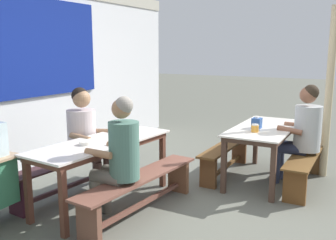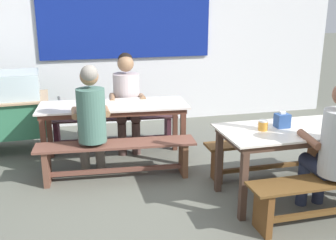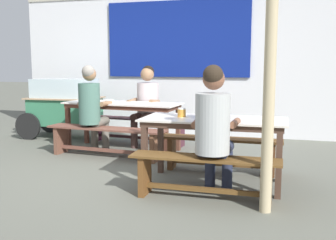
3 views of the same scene
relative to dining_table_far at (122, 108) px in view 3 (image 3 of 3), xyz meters
name	(u,v)px [view 3 (image 3 of 3)]	position (x,y,z in m)	size (l,w,h in m)	color
ground_plane	(138,169)	(0.62, -1.01, -0.65)	(40.00, 40.00, 0.00)	#626358
backdrop_wall	(189,56)	(0.61, 1.68, 0.79)	(6.65, 0.23, 2.73)	silver
dining_table_far	(122,108)	(0.00, 0.00, 0.00)	(1.81, 0.76, 0.73)	silver
dining_table_near	(214,126)	(1.64, -1.37, 0.00)	(1.55, 0.73, 0.73)	silver
bench_far_back	(138,127)	(0.04, 0.52, -0.37)	(1.76, 0.41, 0.42)	#43272A
bench_far_front	(106,137)	(-0.04, -0.52, -0.36)	(1.77, 0.44, 0.42)	brown
bench_near_back	(221,149)	(1.63, -0.84, -0.37)	(1.47, 0.27, 0.42)	brown
bench_near_front	(204,172)	(1.65, -1.89, -0.38)	(1.46, 0.31, 0.42)	brown
food_cart	(64,103)	(-1.42, 0.72, -0.04)	(1.58, 0.86, 1.04)	#357854
person_left_back_turned	(92,106)	(-0.29, -0.44, 0.06)	(0.41, 0.52, 1.29)	slate
person_center_facing	(147,101)	(0.22, 0.45, 0.07)	(0.48, 0.57, 1.28)	#4D3631
person_near_front	(214,125)	(1.72, -1.83, 0.08)	(0.45, 0.57, 1.30)	#272E46
tissue_box	(203,111)	(1.50, -1.30, 0.15)	(0.13, 0.11, 0.16)	#2C4F90
condiment_jar	(182,113)	(1.28, -1.34, 0.13)	(0.09, 0.09, 0.10)	orange
soup_bowl	(109,101)	(-0.24, 0.04, 0.10)	(0.13, 0.13, 0.04)	silver
wooden_support_post	(269,83)	(2.23, -2.05, 0.49)	(0.10, 0.10, 2.29)	tan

